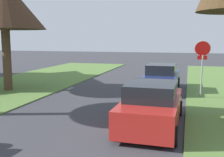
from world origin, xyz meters
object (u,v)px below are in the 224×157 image
parked_sedan_navy (162,78)px  parked_sedan_red (152,106)px  street_tree_left_mid_b (4,5)px  stop_sign_far (202,57)px

parked_sedan_navy → parked_sedan_red: bearing=-87.3°
street_tree_left_mid_b → parked_sedan_red: (9.07, -4.48, -4.25)m
stop_sign_far → parked_sedan_red: (-1.84, -5.36, -1.42)m
stop_sign_far → parked_sedan_red: bearing=-108.9°
stop_sign_far → parked_sedan_red: stop_sign_far is taller
street_tree_left_mid_b → parked_sedan_red: bearing=-26.3°
parked_sedan_red → parked_sedan_navy: same height
parked_sedan_navy → street_tree_left_mid_b: bearing=-164.3°
street_tree_left_mid_b → parked_sedan_navy: bearing=15.7°
street_tree_left_mid_b → parked_sedan_red: street_tree_left_mid_b is taller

